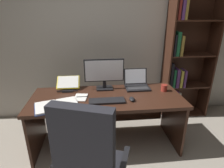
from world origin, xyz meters
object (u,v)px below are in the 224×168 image
Objects in this scene: keyboard at (107,101)px; desk at (106,107)px; open_binder at (57,105)px; pen at (82,97)px; notepad at (81,97)px; reading_stand_with_book at (68,84)px; coffee_mug at (164,88)px; monitor at (104,74)px; computer_mouse at (132,99)px; bookshelf at (184,60)px; laptop at (137,84)px.

desk is at bearing 87.36° from keyboard.
open_binder is 3.81× the size of pen.
notepad is at bearing 155.06° from keyboard.
pen is (0.20, -0.30, -0.06)m from reading_stand_with_book.
pen is 1.08m from coffee_mug.
keyboard is 0.57m from open_binder.
notepad is at bearing -140.67° from monitor.
computer_mouse is (0.29, -0.23, 0.21)m from desk.
reading_stand_with_book reaches higher than desk.
open_binder is at bearing -141.42° from monitor.
bookshelf reaches higher than laptop.
bookshelf is at bearing 12.99° from reading_stand_with_book.
coffee_mug is (-0.55, -0.63, -0.21)m from bookshelf.
computer_mouse is at bearing -13.76° from pen.
coffee_mug is (1.09, 0.09, 0.04)m from notepad.
open_binder is (-0.57, -0.28, 0.20)m from desk.
computer_mouse is at bearing -29.54° from reading_stand_with_book.
laptop is 1.56× the size of notepad.
keyboard is 0.33m from pen.
monitor is 0.44m from pen.
bookshelf reaches higher than open_binder.
pen is at bearing -164.56° from desk.
laptop is (-0.88, -0.46, -0.20)m from bookshelf.
desk is at bearing -179.26° from coffee_mug.
pen is at bearing -175.03° from coffee_mug.
pen reaches higher than notepad.
open_binder is 6.03× the size of coffee_mug.
coffee_mug is at bearing 4.97° from pen.
desk is 6.24× the size of reading_stand_with_book.
computer_mouse is 1.18× the size of coffee_mug.
monitor is 2.52× the size of notepad.
reading_stand_with_book reaches higher than computer_mouse.
monitor reaches higher than keyboard.
monitor is 1.62× the size of laptop.
notepad is at bearing -161.19° from laptop.
desk is at bearing 15.44° from pen.
monitor reaches higher than open_binder.
reading_stand_with_book is at bearing 177.36° from laptop.
notepad is 1.10m from coffee_mug.
laptop is 0.61× the size of open_binder.
desk is at bearing -158.18° from laptop.
bookshelf reaches higher than coffee_mug.
laptop is at bearing 41.91° from keyboard.
bookshelf reaches higher than notepad.
laptop is at bearing 69.61° from computer_mouse.
monitor is (-0.01, 0.17, 0.40)m from desk.
computer_mouse is (0.30, -0.40, -0.19)m from monitor.
desk is 0.38m from notepad.
laptop is 0.61m from keyboard.
coffee_mug is at bearing -130.94° from bookshelf.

